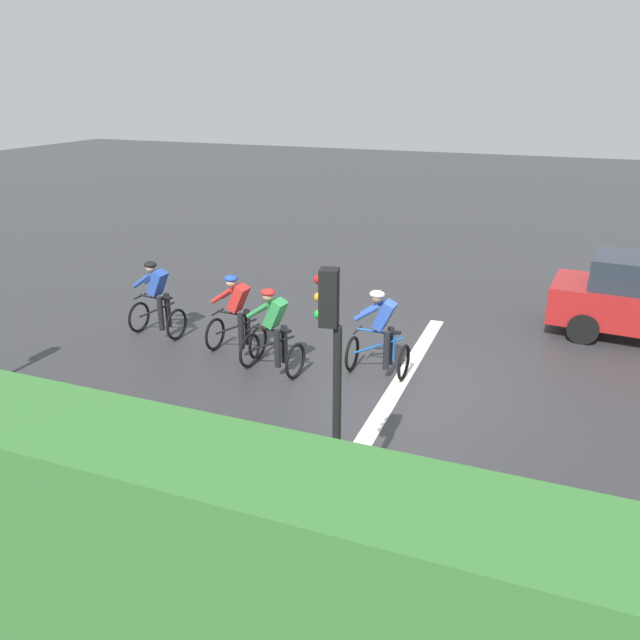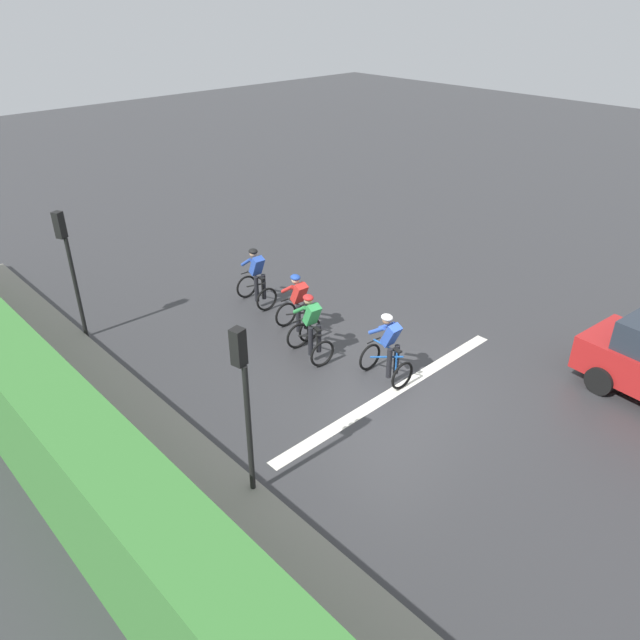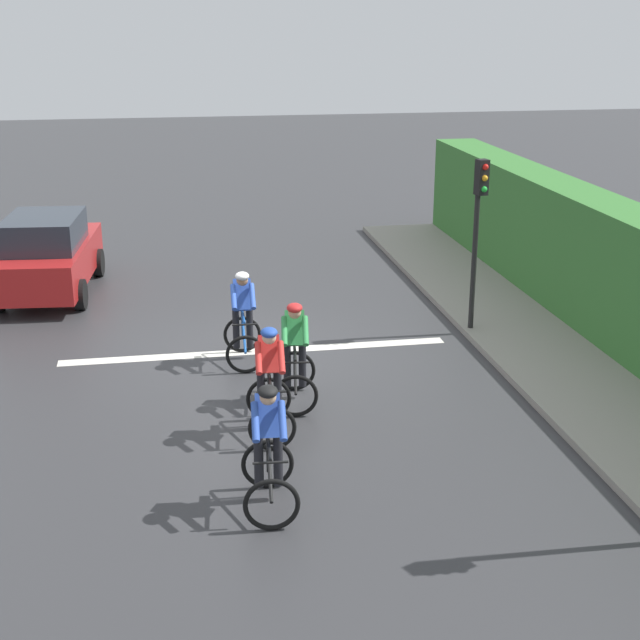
# 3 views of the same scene
# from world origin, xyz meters

# --- Properties ---
(ground_plane) EXTENTS (80.00, 80.00, 0.00)m
(ground_plane) POSITION_xyz_m (0.00, 0.00, 0.00)
(ground_plane) COLOR #333335
(sidewalk_kerb) EXTENTS (2.80, 22.20, 0.12)m
(sidewalk_kerb) POSITION_xyz_m (-5.39, 2.00, 0.06)
(sidewalk_kerb) COLOR gray
(sidewalk_kerb) RESTS_ON ground
(stone_wall_low) EXTENTS (0.44, 22.20, 0.51)m
(stone_wall_low) POSITION_xyz_m (-6.29, 2.00, 0.26)
(stone_wall_low) COLOR gray
(stone_wall_low) RESTS_ON ground
(hedge_wall) EXTENTS (1.10, 22.20, 2.51)m
(hedge_wall) POSITION_xyz_m (-6.59, 2.00, 1.26)
(hedge_wall) COLOR #387533
(hedge_wall) RESTS_ON ground
(road_marking_stop_line) EXTENTS (7.00, 0.30, 0.01)m
(road_marking_stop_line) POSITION_xyz_m (0.00, 0.02, 0.00)
(road_marking_stop_line) COLOR silver
(road_marking_stop_line) RESTS_ON ground
(cyclist_lead) EXTENTS (0.75, 1.13, 1.66)m
(cyclist_lead) POSITION_xyz_m (0.41, 5.46, 0.80)
(cyclist_lead) COLOR black
(cyclist_lead) RESTS_ON ground
(cyclist_second) EXTENTS (0.75, 1.13, 1.66)m
(cyclist_second) POSITION_xyz_m (0.15, 3.40, 0.80)
(cyclist_second) COLOR black
(cyclist_second) RESTS_ON ground
(cyclist_mid) EXTENTS (0.81, 1.16, 1.66)m
(cyclist_mid) POSITION_xyz_m (-0.37, 2.35, 0.80)
(cyclist_mid) COLOR black
(cyclist_mid) RESTS_ON ground
(cyclist_fourth) EXTENTS (0.72, 1.10, 1.66)m
(cyclist_fourth) POSITION_xyz_m (0.26, 0.47, 0.80)
(cyclist_fourth) COLOR black
(cyclist_fourth) RESTS_ON ground
(traffic_light_near_crossing) EXTENTS (0.23, 0.31, 3.34)m
(traffic_light_near_crossing) POSITION_xyz_m (-4.16, -0.21, 2.22)
(traffic_light_near_crossing) COLOR black
(traffic_light_near_crossing) RESTS_ON ground
(traffic_light_far_junction) EXTENTS (0.26, 0.30, 3.34)m
(traffic_light_far_junction) POSITION_xyz_m (-3.96, 7.11, 2.22)
(traffic_light_far_junction) COLOR black
(traffic_light_far_junction) RESTS_ON ground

